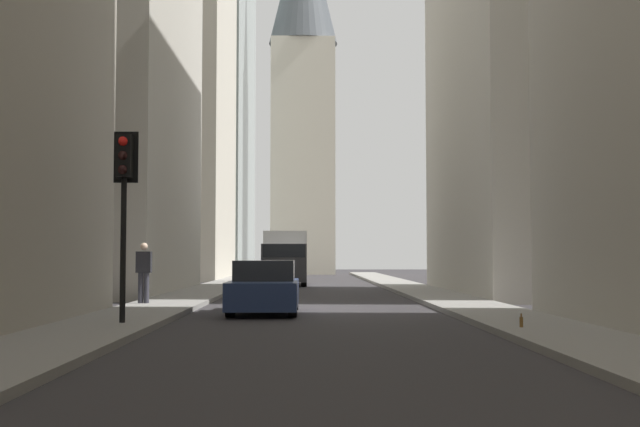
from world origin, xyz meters
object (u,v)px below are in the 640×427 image
Objects in this scene: delivery_truck at (286,257)px; pedestrian at (144,270)px; sedan_navy at (265,288)px; traffic_light_foreground at (124,181)px; discarded_bottle at (521,322)px.

delivery_truck reaches higher than pedestrian.
sedan_navy is 5.86m from traffic_light_foreground.
delivery_truck is 1.59× the size of traffic_light_foreground.
pedestrian is (2.28, 3.71, 0.46)m from sedan_navy.
sedan_navy is 15.93× the size of discarded_bottle.
delivery_truck is at bearing 0.00° from sedan_navy.
discarded_bottle is at bearing -168.56° from delivery_truck.
sedan_navy is 7.89m from discarded_bottle.
traffic_light_foreground is (-25.17, 2.74, 1.66)m from delivery_truck.
pedestrian is 12.16m from discarded_bottle.
delivery_truck is at bearing 11.44° from discarded_bottle.
pedestrian is at bearing 8.12° from traffic_light_foreground.
sedan_navy is at bearing 42.71° from discarded_bottle.
delivery_truck is at bearing -11.46° from pedestrian.
delivery_truck is 18.70m from pedestrian.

